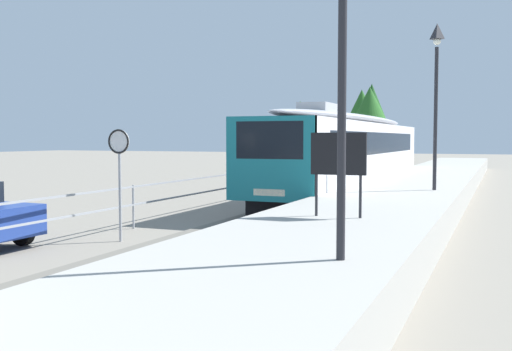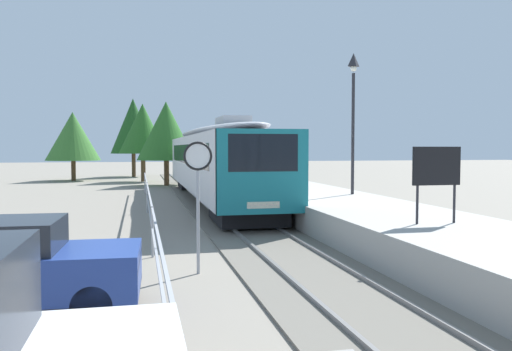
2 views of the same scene
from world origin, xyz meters
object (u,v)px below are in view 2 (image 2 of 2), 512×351
platform_notice_board (437,169)px  speed_limit_sign (198,174)px  platform_lamp_mid_platform (353,96)px  parked_hatchback_blue (8,266)px  commuter_train (215,159)px

platform_notice_board → speed_limit_sign: (-5.57, -0.00, -0.06)m
platform_lamp_mid_platform → parked_hatchback_blue: 14.53m
platform_lamp_mid_platform → platform_notice_board: platform_lamp_mid_platform is taller
commuter_train → parked_hatchback_blue: commuter_train is taller
platform_notice_board → speed_limit_sign: size_ratio=0.64×
parked_hatchback_blue → platform_lamp_mid_platform: bearing=44.4°
commuter_train → platform_notice_board: size_ratio=11.53×
speed_limit_sign → parked_hatchback_blue: speed_limit_sign is taller
commuter_train → platform_lamp_mid_platform: bearing=-56.8°
platform_lamp_mid_platform → speed_limit_sign: size_ratio=1.91×
platform_notice_board → commuter_train: bearing=102.4°
platform_notice_board → speed_limit_sign: bearing=-180.0°
platform_lamp_mid_platform → speed_limit_sign: bearing=-131.1°
platform_notice_board → platform_lamp_mid_platform: bearing=81.2°
parked_hatchback_blue → platform_notice_board: bearing=13.2°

